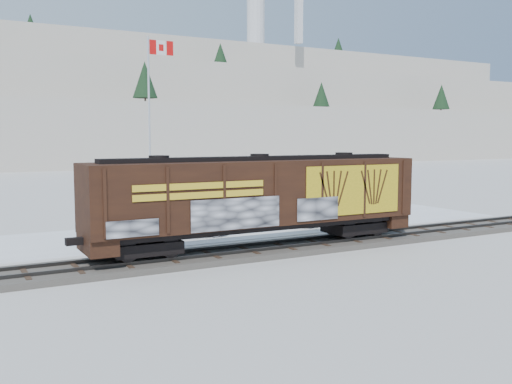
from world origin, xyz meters
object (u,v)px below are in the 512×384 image
car_dark (324,214)px  car_silver (187,223)px  flagpole (151,150)px  car_white (203,218)px  hopper_railcar (260,196)px

car_dark → car_silver: bearing=94.7°
flagpole → car_silver: (-0.94, -8.93, -3.93)m
car_dark → flagpole: bearing=48.4°
flagpole → car_dark: 12.99m
flagpole → car_dark: flagpole is taller
flagpole → car_white: size_ratio=3.06×
car_white → car_dark: car_dark is taller
flagpole → car_white: 7.74m
hopper_railcar → car_dark: hopper_railcar is taller
car_silver → car_dark: car_silver is taller
flagpole → car_dark: bearing=-46.9°
hopper_railcar → car_silver: 6.36m
car_white → car_silver: bearing=147.8°
hopper_railcar → flagpole: bearing=92.0°
hopper_railcar → car_white: bearing=86.1°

